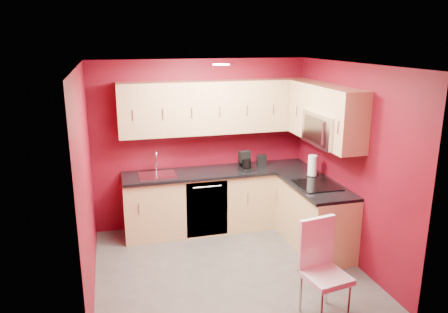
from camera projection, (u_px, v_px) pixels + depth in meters
name	position (u px, v px, depth m)	size (l,w,h in m)	color
floor	(227.00, 268.00, 5.47)	(3.20, 3.20, 0.00)	#54514E
ceiling	(228.00, 65.00, 4.82)	(3.20, 3.20, 0.00)	white
wall_back	(201.00, 144.00, 6.54)	(3.20, 3.20, 0.00)	maroon
wall_front	(274.00, 223.00, 3.75)	(3.20, 3.20, 0.00)	maroon
wall_left	(86.00, 184.00, 4.75)	(3.00, 3.00, 0.00)	maroon
wall_right	(349.00, 163.00, 5.54)	(3.00, 3.00, 0.00)	maroon
base_cabinets_back	(219.00, 200.00, 6.53)	(2.80, 0.60, 0.87)	tan
base_cabinets_right	(315.00, 217.00, 5.92)	(0.60, 1.30, 0.87)	tan
countertop_back	(219.00, 172.00, 6.39)	(2.80, 0.63, 0.04)	black
countertop_right	(316.00, 186.00, 5.78)	(0.63, 1.27, 0.04)	black
upper_cabinets_back	(217.00, 107.00, 6.28)	(2.80, 0.35, 0.75)	tan
upper_cabinets_right	(323.00, 108.00, 5.74)	(0.35, 1.55, 0.75)	tan
microwave	(329.00, 129.00, 5.57)	(0.42, 0.76, 0.42)	silver
cooktop	(317.00, 185.00, 5.74)	(0.50, 0.55, 0.01)	black
sink	(157.00, 173.00, 6.17)	(0.52, 0.42, 0.35)	silver
dishwasher_front	(207.00, 209.00, 6.20)	(0.60, 0.02, 0.82)	black
downlight	(221.00, 65.00, 5.10)	(0.20, 0.20, 0.01)	white
coffee_maker	(246.00, 161.00, 6.37)	(0.17, 0.22, 0.28)	black
napkin_holder	(262.00, 160.00, 6.66)	(0.14, 0.14, 0.15)	black
paper_towel	(313.00, 166.00, 6.10)	(0.17, 0.17, 0.30)	white
dining_chair	(326.00, 272.00, 4.40)	(0.41, 0.43, 1.02)	white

